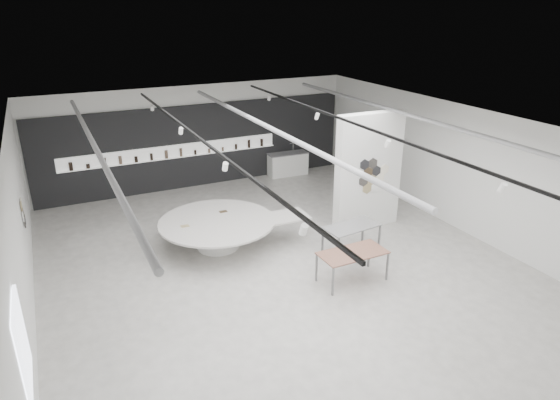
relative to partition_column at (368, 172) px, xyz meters
name	(u,v)px	position (x,y,z in m)	size (l,w,h in m)	color
room	(275,192)	(-3.59, -1.00, 0.27)	(12.02, 14.02, 3.82)	beige
back_wall_display	(197,146)	(-3.58, 5.94, -0.26)	(11.80, 0.27, 3.10)	black
partition_column	(368,172)	(0.00, 0.00, 0.00)	(2.20, 0.38, 3.60)	white
display_island	(220,230)	(-4.59, 0.60, -1.25)	(4.26, 3.39, 0.84)	white
sample_table_wood	(353,254)	(-2.23, -2.61, -1.06)	(1.72, 0.88, 0.80)	brown
sample_table_stone	(352,228)	(-1.38, -1.28, -1.06)	(1.65, 0.96, 0.81)	gray
kitchen_counter	(288,164)	(0.05, 5.53, -1.34)	(1.65, 0.70, 1.28)	white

